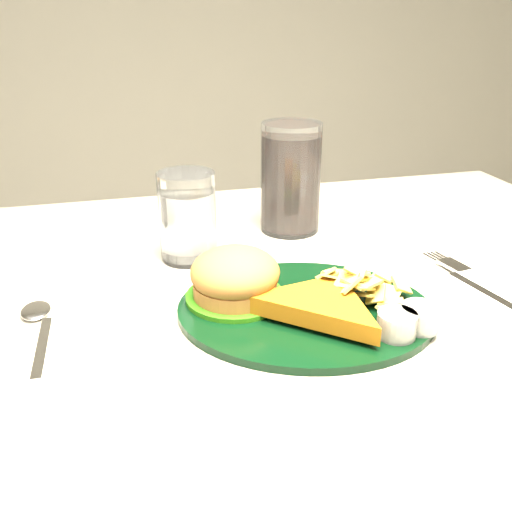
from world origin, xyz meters
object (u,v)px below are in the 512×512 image
(dinner_plate, at_px, (306,288))
(cola_glass, at_px, (291,178))
(water_glass, at_px, (188,217))
(fork_napkin, at_px, (487,293))

(dinner_plate, xyz_separation_m, cola_glass, (0.06, 0.24, 0.05))
(water_glass, bearing_deg, dinner_plate, -61.20)
(water_glass, height_order, fork_napkin, water_glass)
(cola_glass, bearing_deg, fork_napkin, -60.03)
(water_glass, xyz_separation_m, fork_napkin, (0.31, -0.20, -0.05))
(dinner_plate, bearing_deg, cola_glass, 93.08)
(dinner_plate, relative_size, water_glass, 2.39)
(dinner_plate, distance_m, water_glass, 0.21)
(water_glass, bearing_deg, cola_glass, 22.46)
(water_glass, bearing_deg, fork_napkin, -32.33)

